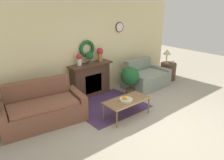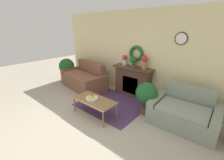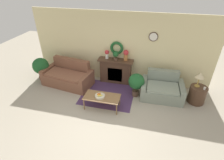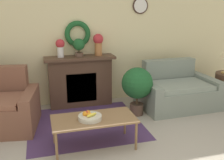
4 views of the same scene
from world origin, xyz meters
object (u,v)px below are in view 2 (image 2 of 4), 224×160
object	(u,v)px
couch_left	(84,79)
potted_plant_floor_by_loveseat	(146,94)
vase_on_mantel_left	(125,59)
potted_plant_on_mantel	(133,61)
coffee_table	(94,101)
potted_plant_floor_by_couch	(67,67)
fireplace	(133,81)
loveseat_right	(184,112)
vase_on_mantel_right	(144,61)
fruit_bowl	(92,98)

from	to	relation	value
couch_left	potted_plant_floor_by_loveseat	distance (m)	2.69
vase_on_mantel_left	potted_plant_on_mantel	xyz separation A→B (m)	(0.34, -0.02, 0.01)
couch_left	vase_on_mantel_left	distance (m)	1.76
coffee_table	potted_plant_floor_by_loveseat	xyz separation A→B (m)	(0.98, 0.91, 0.16)
potted_plant_floor_by_couch	potted_plant_floor_by_loveseat	bearing A→B (deg)	-3.09
coffee_table	fireplace	bearing A→B (deg)	87.28
loveseat_right	coffee_table	xyz separation A→B (m)	(-1.88, -1.10, 0.10)
couch_left	fireplace	bearing A→B (deg)	27.15
vase_on_mantel_right	potted_plant_on_mantel	xyz separation A→B (m)	(-0.38, -0.02, -0.04)
fruit_bowl	potted_plant_floor_by_couch	size ratio (longest dim) A/B	0.34
potted_plant_floor_by_couch	loveseat_right	bearing A→B (deg)	-0.17
vase_on_mantel_left	potted_plant_floor_by_couch	world-z (taller)	vase_on_mantel_left
vase_on_mantel_left	potted_plant_on_mantel	bearing A→B (deg)	-3.34
fruit_bowl	vase_on_mantel_left	world-z (taller)	vase_on_mantel_left
fruit_bowl	vase_on_mantel_right	world-z (taller)	vase_on_mantel_right
potted_plant_floor_by_couch	potted_plant_floor_by_loveseat	size ratio (longest dim) A/B	1.08
potted_plant_floor_by_loveseat	coffee_table	bearing A→B (deg)	-137.22
coffee_table	fruit_bowl	distance (m)	0.11
vase_on_mantel_left	fireplace	bearing A→B (deg)	-0.94
vase_on_mantel_left	potted_plant_floor_by_couch	distance (m)	2.71
fireplace	fruit_bowl	bearing A→B (deg)	-94.85
loveseat_right	potted_plant_floor_by_couch	xyz separation A→B (m)	(-4.74, 0.01, 0.29)
vase_on_mantel_right	potted_plant_floor_by_loveseat	xyz separation A→B (m)	(0.53, -0.76, -0.66)
potted_plant_floor_by_couch	coffee_table	bearing A→B (deg)	-21.27
coffee_table	potted_plant_floor_by_couch	world-z (taller)	potted_plant_floor_by_couch
couch_left	vase_on_mantel_right	size ratio (longest dim) A/B	4.84
potted_plant_on_mantel	potted_plant_floor_by_loveseat	bearing A→B (deg)	-39.10
potted_plant_floor_by_loveseat	vase_on_mantel_right	bearing A→B (deg)	124.89
vase_on_mantel_left	potted_plant_floor_by_couch	bearing A→B (deg)	-168.04
vase_on_mantel_right	coffee_table	bearing A→B (deg)	-105.21
couch_left	fruit_bowl	world-z (taller)	couch_left
fruit_bowl	coffee_table	bearing A→B (deg)	24.43
fireplace	potted_plant_on_mantel	bearing A→B (deg)	-109.70
potted_plant_on_mantel	potted_plant_floor_by_loveseat	world-z (taller)	potted_plant_on_mantel
couch_left	potted_plant_floor_by_couch	bearing A→B (deg)	-173.87
fireplace	potted_plant_floor_by_couch	size ratio (longest dim) A/B	1.41
vase_on_mantel_right	potted_plant_floor_by_loveseat	distance (m)	1.14
loveseat_right	potted_plant_floor_by_loveseat	xyz separation A→B (m)	(-0.90, -0.19, 0.26)
potted_plant_floor_by_loveseat	vase_on_mantel_left	bearing A→B (deg)	148.80
couch_left	loveseat_right	world-z (taller)	couch_left
fireplace	vase_on_mantel_left	xyz separation A→B (m)	(-0.35, 0.01, 0.68)
coffee_table	potted_plant_on_mantel	size ratio (longest dim) A/B	3.37
vase_on_mantel_left	fruit_bowl	bearing A→B (deg)	-83.09
loveseat_right	potted_plant_floor_by_couch	world-z (taller)	potted_plant_floor_by_couch
fruit_bowl	couch_left	bearing A→B (deg)	146.16
fireplace	potted_plant_floor_by_loveseat	bearing A→B (deg)	-39.80
fireplace	loveseat_right	xyz separation A→B (m)	(1.80, -0.56, -0.20)
loveseat_right	potted_plant_floor_by_loveseat	distance (m)	0.95
couch_left	vase_on_mantel_left	xyz separation A→B (m)	(1.42, 0.60, 0.85)
loveseat_right	coffee_table	world-z (taller)	loveseat_right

